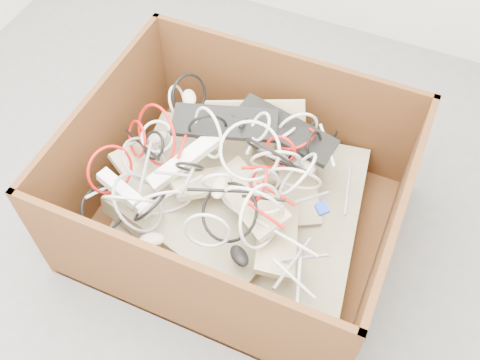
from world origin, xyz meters
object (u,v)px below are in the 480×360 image
at_px(cardboard_box, 234,205).
at_px(power_strip_right, 125,193).
at_px(power_strip_left, 185,160).
at_px(vga_plug, 322,208).

relative_size(cardboard_box, power_strip_right, 4.84).
distance_m(power_strip_left, vga_plug, 0.55).
bearing_deg(power_strip_left, cardboard_box, -52.95).
xyz_separation_m(power_strip_left, vga_plug, (0.55, 0.00, -0.01)).
bearing_deg(power_strip_left, vga_plug, -58.50).
bearing_deg(power_strip_right, vga_plug, 33.05).
xyz_separation_m(power_strip_right, vga_plug, (0.68, 0.22, 0.01)).
height_order(cardboard_box, power_strip_left, cardboard_box).
distance_m(cardboard_box, vga_plug, 0.41).
distance_m(power_strip_right, vga_plug, 0.72).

